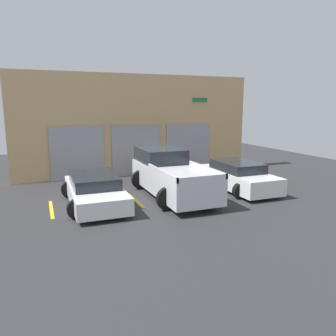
{
  "coord_description": "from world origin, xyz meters",
  "views": [
    {
      "loc": [
        -4.92,
        -13.64,
        3.66
      ],
      "look_at": [
        0.0,
        -1.11,
        1.1
      ],
      "focal_mm": 35.0,
      "sensor_mm": 36.0,
      "label": 1
    }
  ],
  "objects": [
    {
      "name": "ground_plane",
      "position": [
        0.0,
        0.0,
        0.0
      ],
      "size": [
        28.0,
        28.0,
        0.0
      ],
      "primitive_type": "plane",
      "color": "#2D2D30"
    },
    {
      "name": "shophouse_building",
      "position": [
        -0.01,
        3.29,
        2.59
      ],
      "size": [
        12.74,
        0.68,
        5.29
      ],
      "color": "tan",
      "rests_on": "ground"
    },
    {
      "name": "pickup_truck",
      "position": [
        0.0,
        -1.33,
        0.87
      ],
      "size": [
        2.54,
        5.34,
        1.83
      ],
      "color": "silver",
      "rests_on": "ground"
    },
    {
      "name": "sedan_white",
      "position": [
        3.14,
        -1.58,
        0.6
      ],
      "size": [
        2.15,
        4.27,
        1.24
      ],
      "color": "white",
      "rests_on": "ground"
    },
    {
      "name": "sedan_side",
      "position": [
        -3.14,
        -1.58,
        0.55
      ],
      "size": [
        2.27,
        4.46,
        1.14
      ],
      "color": "white",
      "rests_on": "ground"
    },
    {
      "name": "parking_stripe_far_left",
      "position": [
        -4.71,
        -1.61,
        0.0
      ],
      "size": [
        0.12,
        2.2,
        0.01
      ],
      "primitive_type": "cube",
      "color": "gold",
      "rests_on": "ground"
    },
    {
      "name": "parking_stripe_left",
      "position": [
        -1.57,
        -1.61,
        0.0
      ],
      "size": [
        0.12,
        2.2,
        0.01
      ],
      "primitive_type": "cube",
      "color": "gold",
      "rests_on": "ground"
    },
    {
      "name": "parking_stripe_centre",
      "position": [
        1.57,
        -1.61,
        0.0
      ],
      "size": [
        0.12,
        2.2,
        0.01
      ],
      "primitive_type": "cube",
      "color": "gold",
      "rests_on": "ground"
    },
    {
      "name": "parking_stripe_right",
      "position": [
        4.71,
        -1.61,
        0.0
      ],
      "size": [
        0.12,
        2.2,
        0.01
      ],
      "primitive_type": "cube",
      "color": "gold",
      "rests_on": "ground"
    }
  ]
}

